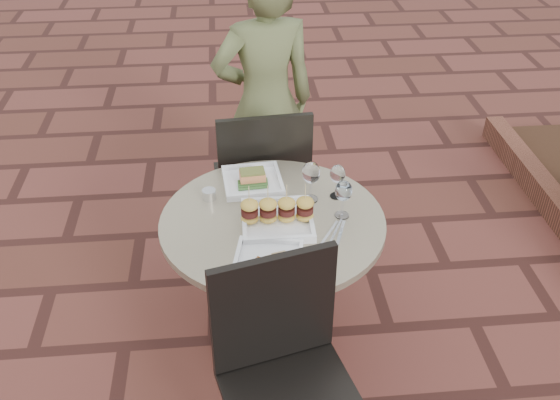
{
  "coord_description": "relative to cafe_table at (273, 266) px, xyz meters",
  "views": [
    {
      "loc": [
        -0.3,
        -2.04,
        2.21
      ],
      "look_at": [
        -0.11,
        -0.05,
        0.82
      ],
      "focal_mm": 40.0,
      "sensor_mm": 36.0,
      "label": 1
    }
  ],
  "objects": [
    {
      "name": "ground",
      "position": [
        0.14,
        0.05,
        -0.48
      ],
      "size": [
        60.0,
        60.0,
        0.0
      ],
      "primitive_type": "plane",
      "color": "#582923",
      "rests_on": "ground"
    },
    {
      "name": "cafe_table",
      "position": [
        0.0,
        0.0,
        0.0
      ],
      "size": [
        0.9,
        0.9,
        0.73
      ],
      "color": "gray",
      "rests_on": "ground"
    },
    {
      "name": "chair_far",
      "position": [
        -0.0,
        0.6,
        0.07
      ],
      "size": [
        0.47,
        0.47,
        0.93
      ],
      "rotation": [
        0.0,
        0.0,
        3.22
      ],
      "color": "black",
      "rests_on": "ground"
    },
    {
      "name": "chair_near",
      "position": [
        -0.01,
        -0.57,
        0.07
      ],
      "size": [
        0.54,
        0.54,
        0.93
      ],
      "rotation": [
        0.0,
        0.0,
        0.25
      ],
      "color": "black",
      "rests_on": "ground"
    },
    {
      "name": "diner",
      "position": [
        0.04,
        0.97,
        0.27
      ],
      "size": [
        0.61,
        0.47,
        1.51
      ],
      "primitive_type": "imported",
      "rotation": [
        0.0,
        0.0,
        3.35
      ],
      "color": "#535A31",
      "rests_on": "ground"
    },
    {
      "name": "plate_salmon",
      "position": [
        -0.06,
        0.26,
        0.27
      ],
      "size": [
        0.26,
        0.26,
        0.07
      ],
      "rotation": [
        0.0,
        0.0,
        0.07
      ],
      "color": "white",
      "rests_on": "cafe_table"
    },
    {
      "name": "plate_sliders",
      "position": [
        0.02,
        -0.03,
        0.29
      ],
      "size": [
        0.29,
        0.28,
        0.18
      ],
      "rotation": [
        0.0,
        0.0,
        -0.01
      ],
      "color": "white",
      "rests_on": "cafe_table"
    },
    {
      "name": "plate_tuna",
      "position": [
        -0.04,
        -0.27,
        0.26
      ],
      "size": [
        0.28,
        0.28,
        0.03
      ],
      "rotation": [
        0.0,
        0.0,
        -0.2
      ],
      "color": "white",
      "rests_on": "cafe_table"
    },
    {
      "name": "wine_glass_right",
      "position": [
        0.28,
        -0.0,
        0.36
      ],
      "size": [
        0.07,
        0.07,
        0.16
      ],
      "color": "white",
      "rests_on": "cafe_table"
    },
    {
      "name": "wine_glass_mid",
      "position": [
        0.17,
        0.12,
        0.37
      ],
      "size": [
        0.08,
        0.08,
        0.18
      ],
      "color": "white",
      "rests_on": "cafe_table"
    },
    {
      "name": "wine_glass_far",
      "position": [
        0.28,
        0.13,
        0.35
      ],
      "size": [
        0.06,
        0.06,
        0.15
      ],
      "color": "white",
      "rests_on": "cafe_table"
    },
    {
      "name": "steel_ramekin",
      "position": [
        -0.25,
        0.16,
        0.27
      ],
      "size": [
        0.07,
        0.07,
        0.04
      ],
      "primitive_type": "cylinder",
      "rotation": [
        0.0,
        0.0,
        0.36
      ],
      "color": "silver",
      "rests_on": "cafe_table"
    },
    {
      "name": "cutlery_set",
      "position": [
        0.23,
        -0.11,
        0.25
      ],
      "size": [
        0.15,
        0.2,
        0.0
      ],
      "primitive_type": null,
      "rotation": [
        0.0,
        0.0,
        -0.41
      ],
      "color": "silver",
      "rests_on": "cafe_table"
    }
  ]
}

